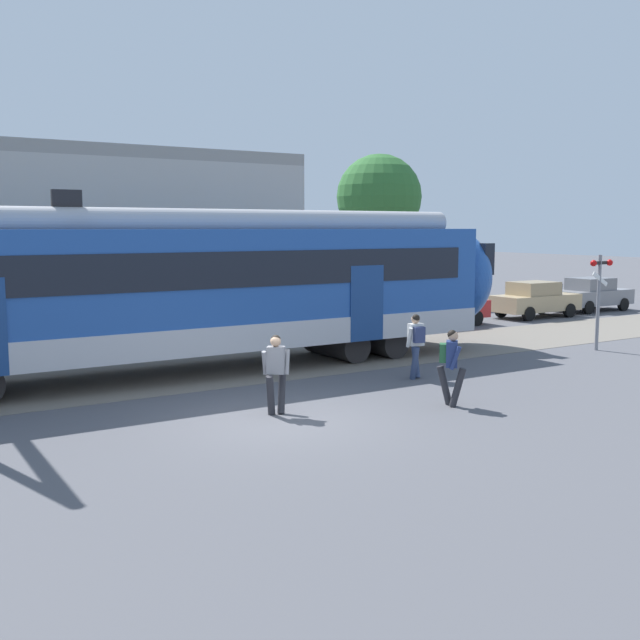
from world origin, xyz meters
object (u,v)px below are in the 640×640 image
at_px(parked_car_red, 439,306).
at_px(crossing_signal, 599,287).
at_px(pedestrian_navy, 451,361).
at_px(pedestrian_white, 416,341).
at_px(parked_car_tan, 535,299).
at_px(parked_car_grey, 592,294).
at_px(pedestrian_grey, 276,369).

relative_size(parked_car_red, crossing_signal, 1.34).
relative_size(pedestrian_navy, pedestrian_white, 1.00).
distance_m(parked_car_tan, parked_car_grey, 4.18).
distance_m(pedestrian_grey, crossing_signal, 12.66).
height_order(parked_car_grey, crossing_signal, crossing_signal).
height_order(pedestrian_grey, pedestrian_navy, same).
relative_size(pedestrian_white, crossing_signal, 0.56).
bearing_deg(parked_car_red, pedestrian_white, -133.85).
relative_size(pedestrian_grey, parked_car_red, 0.42).
height_order(parked_car_tan, parked_car_grey, same).
distance_m(pedestrian_grey, pedestrian_navy, 3.79).
bearing_deg(pedestrian_grey, parked_car_grey, 23.32).
height_order(pedestrian_white, crossing_signal, crossing_signal).
relative_size(pedestrian_white, parked_car_grey, 0.41).
xyz_separation_m(parked_car_red, parked_car_tan, (5.38, -0.03, 0.00)).
relative_size(parked_car_red, parked_car_tan, 1.00).
bearing_deg(pedestrian_grey, pedestrian_navy, -20.31).
relative_size(pedestrian_grey, parked_car_grey, 0.41).
distance_m(parked_car_grey, crossing_signal, 11.90).
distance_m(pedestrian_grey, parked_car_tan, 19.66).
distance_m(pedestrian_white, parked_car_grey, 18.68).
height_order(pedestrian_grey, crossing_signal, crossing_signal).
bearing_deg(pedestrian_grey, parked_car_tan, 27.13).
bearing_deg(parked_car_red, parked_car_grey, 2.07).
distance_m(pedestrian_grey, parked_car_red, 15.09).
height_order(pedestrian_white, parked_car_tan, pedestrian_white).
xyz_separation_m(pedestrian_grey, parked_car_red, (12.11, 8.99, -0.18)).
height_order(pedestrian_navy, parked_car_red, pedestrian_navy).
height_order(pedestrian_grey, parked_car_red, pedestrian_grey).
bearing_deg(parked_car_tan, crossing_signal, -125.24).
distance_m(pedestrian_white, parked_car_tan, 14.83).
relative_size(pedestrian_grey, crossing_signal, 0.56).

